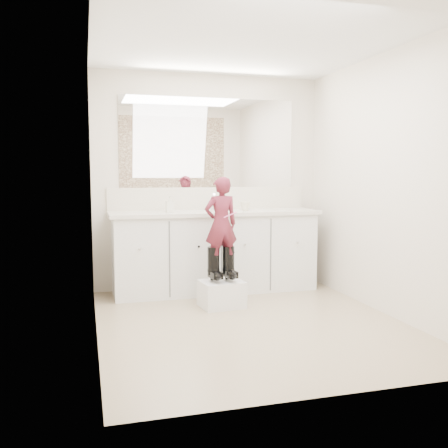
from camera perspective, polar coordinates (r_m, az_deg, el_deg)
name	(u,v)px	position (r m, az deg, el deg)	size (l,w,h in m)	color
floor	(250,323)	(4.45, 3.00, -11.18)	(3.00, 3.00, 0.00)	#8F795D
ceiling	(252,40)	(4.39, 3.18, 20.28)	(3.00, 3.00, 0.00)	white
wall_back	(209,182)	(5.70, -1.76, 4.82)	(2.60, 2.60, 0.00)	beige
wall_front	(336,192)	(2.88, 12.70, 3.60)	(2.60, 2.60, 0.00)	beige
wall_left	(93,186)	(4.04, -14.73, 4.17)	(3.00, 3.00, 0.00)	beige
wall_right	(385,184)	(4.83, 17.89, 4.34)	(3.00, 3.00, 0.00)	beige
vanity_cabinet	(215,253)	(5.50, -1.04, -3.33)	(2.20, 0.55, 0.85)	silver
countertop	(215,213)	(5.44, -1.01, 1.28)	(2.28, 0.58, 0.04)	beige
backsplash	(209,198)	(5.69, -1.71, 2.95)	(2.28, 0.03, 0.25)	beige
mirror	(209,143)	(5.70, -1.74, 9.24)	(2.00, 0.02, 1.00)	white
dot_panel	(337,111)	(2.91, 12.81, 12.51)	(2.00, 0.01, 1.20)	#472819
faucet	(211,205)	(5.59, -1.44, 2.13)	(0.08, 0.08, 0.10)	silver
cup	(245,206)	(5.47, 2.41, 2.05)	(0.11, 0.11, 0.10)	beige
soap_bottle	(170,204)	(5.27, -6.22, 2.26)	(0.08, 0.08, 0.17)	beige
step_stool	(222,294)	(4.91, -0.28, -8.00)	(0.40, 0.34, 0.26)	white
boot_left	(214,264)	(4.85, -1.21, -4.60)	(0.12, 0.22, 0.34)	black
boot_right	(228,263)	(4.89, 0.50, -4.51)	(0.12, 0.22, 0.34)	black
toddler	(221,224)	(4.81, -0.35, -0.01)	(0.33, 0.22, 0.91)	#9A2F43
toothbrush	(230,215)	(4.74, 0.72, 1.05)	(0.01, 0.01, 0.14)	#E65995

